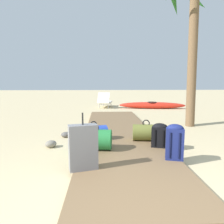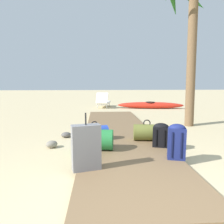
% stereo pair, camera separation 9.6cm
% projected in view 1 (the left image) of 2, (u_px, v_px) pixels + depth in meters
% --- Properties ---
extents(ground_plane, '(60.00, 60.00, 0.00)m').
position_uv_depth(ground_plane, '(121.00, 142.00, 4.92)').
color(ground_plane, '#CCB789').
extents(boardwalk, '(1.75, 7.45, 0.08)m').
position_uv_depth(boardwalk, '(119.00, 133.00, 5.65)').
color(boardwalk, brown).
rests_on(boardwalk, ground).
extents(duffel_bag_blue, '(0.67, 0.49, 0.43)m').
position_uv_depth(duffel_bag_blue, '(94.00, 133.00, 4.83)').
color(duffel_bag_blue, '#2847B7').
rests_on(duffel_bag_blue, boardwalk).
extents(suitcase_grey, '(0.45, 0.28, 0.86)m').
position_uv_depth(suitcase_grey, '(83.00, 147.00, 3.18)').
color(suitcase_grey, slate).
rests_on(suitcase_grey, boardwalk).
extents(duffel_bag_olive, '(0.62, 0.43, 0.47)m').
position_uv_depth(duffel_bag_olive, '(146.00, 132.00, 4.78)').
color(duffel_bag_olive, olive).
rests_on(duffel_bag_olive, boardwalk).
extents(backpack_black, '(0.37, 0.30, 0.49)m').
position_uv_depth(backpack_black, '(160.00, 134.00, 4.30)').
color(backpack_black, black).
rests_on(backpack_black, boardwalk).
extents(duffel_bag_green, '(0.69, 0.48, 0.51)m').
position_uv_depth(duffel_bag_green, '(95.00, 139.00, 4.14)').
color(duffel_bag_green, '#237538').
rests_on(duffel_bag_green, boardwalk).
extents(backpack_navy, '(0.33, 0.27, 0.61)m').
position_uv_depth(backpack_navy, '(175.00, 141.00, 3.60)').
color(backpack_navy, navy).
rests_on(backpack_navy, boardwalk).
extents(palm_tree_near_right, '(2.13, 2.11, 4.58)m').
position_uv_depth(palm_tree_near_right, '(195.00, 9.00, 6.27)').
color(palm_tree_near_right, brown).
rests_on(palm_tree_near_right, ground).
extents(lounge_chair, '(0.85, 1.59, 0.82)m').
position_uv_depth(lounge_chair, '(105.00, 101.00, 11.47)').
color(lounge_chair, white).
rests_on(lounge_chair, ground).
extents(kayak, '(3.45, 1.05, 0.34)m').
position_uv_depth(kayak, '(152.00, 105.00, 11.05)').
color(kayak, red).
rests_on(kayak, ground).
extents(rock_left_mid, '(0.33, 0.32, 0.13)m').
position_uv_depth(rock_left_mid, '(66.00, 135.00, 5.38)').
color(rock_left_mid, '#5B5651').
rests_on(rock_left_mid, ground).
extents(rock_left_near, '(0.32, 0.31, 0.15)m').
position_uv_depth(rock_left_near, '(51.00, 144.00, 4.54)').
color(rock_left_near, gray).
rests_on(rock_left_near, ground).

